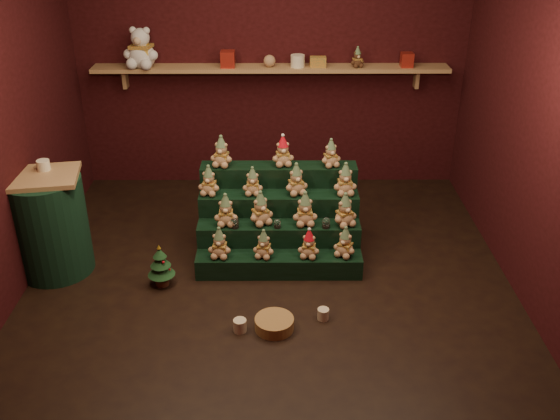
{
  "coord_description": "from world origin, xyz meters",
  "views": [
    {
      "loc": [
        0.07,
        -4.37,
        2.94
      ],
      "look_at": [
        0.09,
        0.25,
        0.53
      ],
      "focal_mm": 40.0,
      "sensor_mm": 36.0,
      "label": 1
    }
  ],
  "objects_px": {
    "wicker_basket": "(274,324)",
    "mug_right": "(323,314)",
    "snow_globe_c": "(326,223)",
    "brown_bear": "(357,57)",
    "white_bear": "(141,42)",
    "side_table": "(50,224)",
    "mini_christmas_tree": "(161,266)",
    "snow_globe_b": "(277,223)",
    "mug_left": "(240,325)",
    "riser_tier_front": "(279,265)",
    "snow_globe_a": "(235,223)"
  },
  "relations": [
    {
      "from": "mug_left",
      "to": "white_bear",
      "type": "xyz_separation_m",
      "value": [
        -1.07,
        2.52,
        1.52
      ]
    },
    {
      "from": "wicker_basket",
      "to": "white_bear",
      "type": "xyz_separation_m",
      "value": [
        -1.32,
        2.49,
        1.52
      ]
    },
    {
      "from": "snow_globe_a",
      "to": "mug_right",
      "type": "height_order",
      "value": "snow_globe_a"
    },
    {
      "from": "snow_globe_c",
      "to": "mini_christmas_tree",
      "type": "bearing_deg",
      "value": -166.88
    },
    {
      "from": "brown_bear",
      "to": "snow_globe_c",
      "type": "bearing_deg",
      "value": -121.11
    },
    {
      "from": "side_table",
      "to": "white_bear",
      "type": "xyz_separation_m",
      "value": [
        0.55,
        1.67,
        1.13
      ]
    },
    {
      "from": "snow_globe_c",
      "to": "mug_right",
      "type": "bearing_deg",
      "value": -94.68
    },
    {
      "from": "white_bear",
      "to": "brown_bear",
      "type": "xyz_separation_m",
      "value": [
        2.15,
        0.0,
        -0.15
      ]
    },
    {
      "from": "snow_globe_c",
      "to": "wicker_basket",
      "type": "height_order",
      "value": "snow_globe_c"
    },
    {
      "from": "side_table",
      "to": "brown_bear",
      "type": "xyz_separation_m",
      "value": [
        2.69,
        1.67,
        0.98
      ]
    },
    {
      "from": "side_table",
      "to": "wicker_basket",
      "type": "bearing_deg",
      "value": -33.34
    },
    {
      "from": "riser_tier_front",
      "to": "mug_left",
      "type": "distance_m",
      "value": 0.82
    },
    {
      "from": "snow_globe_b",
      "to": "white_bear",
      "type": "relative_size",
      "value": 0.16
    },
    {
      "from": "white_bear",
      "to": "brown_bear",
      "type": "distance_m",
      "value": 2.15
    },
    {
      "from": "snow_globe_b",
      "to": "mini_christmas_tree",
      "type": "bearing_deg",
      "value": -161.53
    },
    {
      "from": "snow_globe_c",
      "to": "side_table",
      "type": "bearing_deg",
      "value": -178.01
    },
    {
      "from": "mug_right",
      "to": "wicker_basket",
      "type": "bearing_deg",
      "value": -162.38
    },
    {
      "from": "side_table",
      "to": "brown_bear",
      "type": "height_order",
      "value": "brown_bear"
    },
    {
      "from": "wicker_basket",
      "to": "mini_christmas_tree",
      "type": "bearing_deg",
      "value": 147.85
    },
    {
      "from": "snow_globe_a",
      "to": "wicker_basket",
      "type": "xyz_separation_m",
      "value": [
        0.34,
        -0.9,
        -0.36
      ]
    },
    {
      "from": "snow_globe_c",
      "to": "riser_tier_front",
      "type": "bearing_deg",
      "value": -158.2
    },
    {
      "from": "wicker_basket",
      "to": "mug_right",
      "type": "bearing_deg",
      "value": 17.62
    },
    {
      "from": "snow_globe_a",
      "to": "wicker_basket",
      "type": "distance_m",
      "value": 1.03
    },
    {
      "from": "riser_tier_front",
      "to": "snow_globe_b",
      "type": "height_order",
      "value": "snow_globe_b"
    },
    {
      "from": "snow_globe_b",
      "to": "mini_christmas_tree",
      "type": "relative_size",
      "value": 0.21
    },
    {
      "from": "snow_globe_c",
      "to": "mini_christmas_tree",
      "type": "xyz_separation_m",
      "value": [
        -1.37,
        -0.32,
        -0.22
      ]
    },
    {
      "from": "snow_globe_a",
      "to": "mini_christmas_tree",
      "type": "distance_m",
      "value": 0.71
    },
    {
      "from": "snow_globe_a",
      "to": "mug_left",
      "type": "xyz_separation_m",
      "value": [
        0.08,
        -0.93,
        -0.36
      ]
    },
    {
      "from": "snow_globe_a",
      "to": "mini_christmas_tree",
      "type": "xyz_separation_m",
      "value": [
        -0.59,
        -0.32,
        -0.22
      ]
    },
    {
      "from": "mug_left",
      "to": "snow_globe_c",
      "type": "bearing_deg",
      "value": 53.36
    },
    {
      "from": "snow_globe_b",
      "to": "mug_left",
      "type": "height_order",
      "value": "snow_globe_b"
    },
    {
      "from": "snow_globe_a",
      "to": "snow_globe_b",
      "type": "bearing_deg",
      "value": 0.0
    },
    {
      "from": "white_bear",
      "to": "snow_globe_a",
      "type": "bearing_deg",
      "value": -48.07
    },
    {
      "from": "riser_tier_front",
      "to": "brown_bear",
      "type": "height_order",
      "value": "brown_bear"
    },
    {
      "from": "snow_globe_b",
      "to": "snow_globe_c",
      "type": "bearing_deg",
      "value": 0.0
    },
    {
      "from": "riser_tier_front",
      "to": "side_table",
      "type": "bearing_deg",
      "value": 177.6
    },
    {
      "from": "mini_christmas_tree",
      "to": "white_bear",
      "type": "relative_size",
      "value": 0.76
    },
    {
      "from": "snow_globe_c",
      "to": "wicker_basket",
      "type": "relative_size",
      "value": 0.32
    },
    {
      "from": "riser_tier_front",
      "to": "mini_christmas_tree",
      "type": "distance_m",
      "value": 0.98
    },
    {
      "from": "mug_right",
      "to": "wicker_basket",
      "type": "distance_m",
      "value": 0.39
    },
    {
      "from": "mini_christmas_tree",
      "to": "white_bear",
      "type": "xyz_separation_m",
      "value": [
        -0.39,
        1.91,
        1.38
      ]
    },
    {
      "from": "riser_tier_front",
      "to": "brown_bear",
      "type": "bearing_deg",
      "value": 65.76
    },
    {
      "from": "mini_christmas_tree",
      "to": "mug_right",
      "type": "bearing_deg",
      "value": -19.72
    },
    {
      "from": "snow_globe_a",
      "to": "side_table",
      "type": "distance_m",
      "value": 1.53
    },
    {
      "from": "snow_globe_c",
      "to": "mug_left",
      "type": "relative_size",
      "value": 0.96
    },
    {
      "from": "mug_left",
      "to": "mug_right",
      "type": "distance_m",
      "value": 0.64
    },
    {
      "from": "mug_left",
      "to": "wicker_basket",
      "type": "distance_m",
      "value": 0.26
    },
    {
      "from": "white_bear",
      "to": "side_table",
      "type": "bearing_deg",
      "value": -98.02
    },
    {
      "from": "mini_christmas_tree",
      "to": "wicker_basket",
      "type": "xyz_separation_m",
      "value": [
        0.93,
        -0.58,
        -0.14
      ]
    },
    {
      "from": "snow_globe_a",
      "to": "wicker_basket",
      "type": "bearing_deg",
      "value": -69.49
    }
  ]
}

